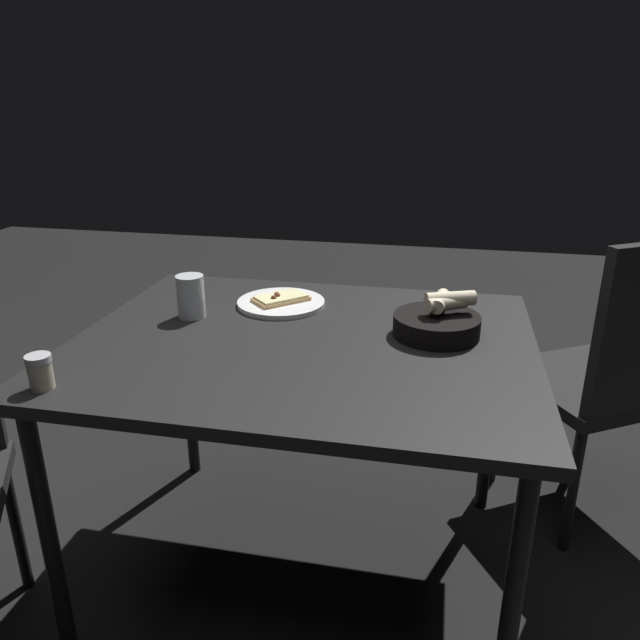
% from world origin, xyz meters
% --- Properties ---
extents(ground, '(8.00, 8.00, 0.00)m').
position_xyz_m(ground, '(0.00, 0.00, 0.00)').
color(ground, black).
extents(dining_table, '(1.15, 0.92, 0.74)m').
position_xyz_m(dining_table, '(0.00, 0.00, 0.68)').
color(dining_table, black).
rests_on(dining_table, ground).
extents(pizza_plate, '(0.25, 0.25, 0.04)m').
position_xyz_m(pizza_plate, '(-0.12, 0.23, 0.75)').
color(pizza_plate, white).
rests_on(pizza_plate, dining_table).
extents(bread_basket, '(0.22, 0.22, 0.11)m').
position_xyz_m(bread_basket, '(0.33, 0.09, 0.77)').
color(bread_basket, black).
rests_on(bread_basket, dining_table).
extents(beer_glass, '(0.08, 0.08, 0.12)m').
position_xyz_m(beer_glass, '(-0.34, 0.09, 0.79)').
color(beer_glass, silver).
rests_on(beer_glass, dining_table).
extents(pepper_shaker, '(0.05, 0.05, 0.08)m').
position_xyz_m(pepper_shaker, '(-0.48, -0.38, 0.77)').
color(pepper_shaker, '#BFB299').
rests_on(pepper_shaker, dining_table).
extents(chair_near, '(0.60, 0.60, 0.96)m').
position_xyz_m(chair_near, '(0.87, 0.43, 0.54)').
color(chair_near, black).
rests_on(chair_near, ground).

